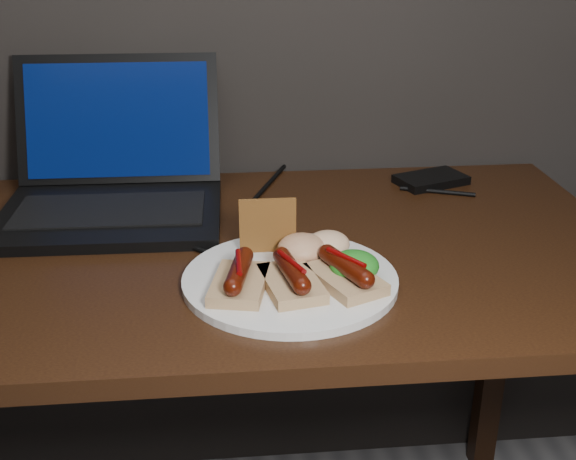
{
  "coord_description": "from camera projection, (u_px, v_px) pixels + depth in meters",
  "views": [
    {
      "loc": [
        0.05,
        0.34,
        1.23
      ],
      "look_at": [
        0.14,
        1.27,
        0.82
      ],
      "focal_mm": 45.0,
      "sensor_mm": 36.0,
      "label": 1
    }
  ],
  "objects": [
    {
      "name": "salad_greens",
      "position": [
        354.0,
        265.0,
        1.01
      ],
      "size": [
        0.07,
        0.07,
        0.04
      ],
      "primitive_type": "ellipsoid",
      "color": "#136213",
      "rests_on": "plate"
    },
    {
      "name": "bread_sausage_left",
      "position": [
        239.0,
        278.0,
        0.98
      ],
      "size": [
        0.09,
        0.13,
        0.04
      ],
      "color": "tan",
      "rests_on": "plate"
    },
    {
      "name": "desk",
      "position": [
        197.0,
        296.0,
        1.18
      ],
      "size": [
        1.4,
        0.7,
        0.75
      ],
      "color": "#331D0C",
      "rests_on": "ground"
    },
    {
      "name": "bread_sausage_center",
      "position": [
        291.0,
        278.0,
        0.98
      ],
      "size": [
        0.09,
        0.13,
        0.04
      ],
      "color": "tan",
      "rests_on": "plate"
    },
    {
      "name": "coleslaw_mound",
      "position": [
        328.0,
        244.0,
        1.08
      ],
      "size": [
        0.06,
        0.06,
        0.04
      ],
      "primitive_type": "ellipsoid",
      "color": "beige",
      "rests_on": "plate"
    },
    {
      "name": "plate",
      "position": [
        290.0,
        280.0,
        1.02
      ],
      "size": [
        0.32,
        0.32,
        0.01
      ],
      "primitive_type": "cylinder",
      "rotation": [
        0.0,
        0.0,
        0.05
      ],
      "color": "silver",
      "rests_on": "desk"
    },
    {
      "name": "bread_sausage_right",
      "position": [
        345.0,
        273.0,
        0.99
      ],
      "size": [
        0.11,
        0.13,
        0.04
      ],
      "color": "tan",
      "rests_on": "plate"
    },
    {
      "name": "desk_cables",
      "position": [
        194.0,
        208.0,
        1.28
      ],
      "size": [
        0.99,
        0.42,
        0.01
      ],
      "color": "black",
      "rests_on": "desk"
    },
    {
      "name": "crispbread",
      "position": [
        268.0,
        226.0,
        1.08
      ],
      "size": [
        0.08,
        0.01,
        0.08
      ],
      "primitive_type": "cube",
      "color": "olive",
      "rests_on": "plate"
    },
    {
      "name": "hard_drive",
      "position": [
        431.0,
        180.0,
        1.4
      ],
      "size": [
        0.15,
        0.12,
        0.02
      ],
      "primitive_type": "cube",
      "rotation": [
        0.0,
        0.0,
        0.36
      ],
      "color": "black",
      "rests_on": "desk"
    },
    {
      "name": "salsa_mound",
      "position": [
        302.0,
        248.0,
        1.06
      ],
      "size": [
        0.07,
        0.07,
        0.04
      ],
      "primitive_type": "ellipsoid",
      "color": "maroon",
      "rests_on": "plate"
    },
    {
      "name": "laptop",
      "position": [
        113.0,
        180.0,
        1.27
      ],
      "size": [
        0.38,
        0.37,
        0.25
      ],
      "color": "black",
      "rests_on": "desk"
    }
  ]
}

